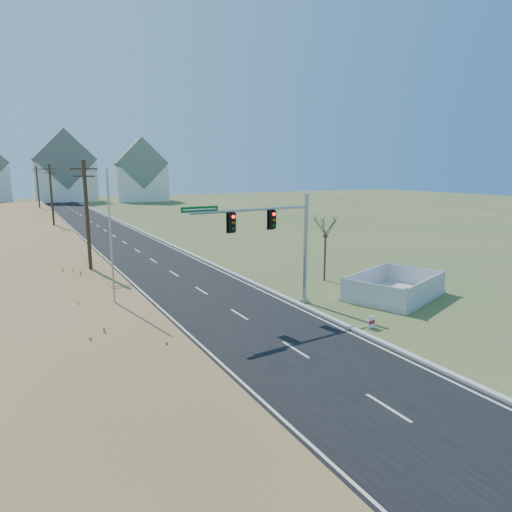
# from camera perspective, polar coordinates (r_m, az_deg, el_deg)

# --- Properties ---
(ground) EXTENTS (260.00, 260.00, 0.00)m
(ground) POSITION_cam_1_polar(r_m,az_deg,el_deg) (23.48, 2.25, -10.11)
(ground) COLOR #4C592B
(ground) RESTS_ON ground
(road) EXTENTS (8.00, 180.00, 0.06)m
(road) POSITION_cam_1_polar(r_m,az_deg,el_deg) (70.28, -18.90, 3.39)
(road) COLOR black
(road) RESTS_ON ground
(curb) EXTENTS (0.30, 180.00, 0.18)m
(curb) POSITION_cam_1_polar(r_m,az_deg,el_deg) (71.05, -15.60, 3.70)
(curb) COLOR #B2AFA8
(curb) RESTS_ON ground
(utility_pole_near) EXTENTS (1.80, 0.26, 9.00)m
(utility_pole_near) POSITION_cam_1_polar(r_m,az_deg,el_deg) (34.40, -20.31, 3.96)
(utility_pole_near) COLOR #422D1E
(utility_pole_near) RESTS_ON ground
(utility_pole_mid) EXTENTS (1.80, 0.26, 9.00)m
(utility_pole_mid) POSITION_cam_1_polar(r_m,az_deg,el_deg) (64.16, -24.17, 6.56)
(utility_pole_mid) COLOR #422D1E
(utility_pole_mid) RESTS_ON ground
(utility_pole_far) EXTENTS (1.80, 0.26, 9.00)m
(utility_pole_far) POSITION_cam_1_polar(r_m,az_deg,el_deg) (94.07, -25.58, 7.50)
(utility_pole_far) COLOR #422D1E
(utility_pole_far) RESTS_ON ground
(condo_n) EXTENTS (15.27, 10.20, 18.54)m
(condo_n) POSITION_cam_1_polar(r_m,az_deg,el_deg) (131.55, -22.81, 9.63)
(condo_n) COLOR white
(condo_n) RESTS_ON ground
(condo_ne) EXTENTS (14.12, 10.51, 16.52)m
(condo_ne) POSITION_cam_1_polar(r_m,az_deg,el_deg) (126.78, -14.19, 9.78)
(condo_ne) COLOR white
(condo_ne) RESTS_ON ground
(traffic_signal_mast) EXTENTS (8.62, 1.06, 6.88)m
(traffic_signal_mast) POSITION_cam_1_polar(r_m,az_deg,el_deg) (27.48, 3.25, 2.16)
(traffic_signal_mast) COLOR #9EA0A5
(traffic_signal_mast) RESTS_ON ground
(fence_enclosure) EXTENTS (7.84, 6.62, 1.53)m
(fence_enclosure) POSITION_cam_1_polar(r_m,az_deg,el_deg) (31.81, 16.85, -4.40)
(fence_enclosure) COLOR #B7B5AD
(fence_enclosure) RESTS_ON ground
(open_sign) EXTENTS (0.53, 0.10, 0.65)m
(open_sign) POSITION_cam_1_polar(r_m,az_deg,el_deg) (25.36, 14.23, -8.02)
(open_sign) COLOR white
(open_sign) RESTS_ON ground
(flagpole) EXTENTS (0.38, 0.38, 8.42)m
(flagpole) POSITION_cam_1_polar(r_m,az_deg,el_deg) (25.45, -17.51, -1.08)
(flagpole) COLOR #B7B5AD
(flagpole) RESTS_ON ground
(bare_tree) EXTENTS (1.99, 1.99, 5.27)m
(bare_tree) POSITION_cam_1_polar(r_m,az_deg,el_deg) (34.60, 8.72, 3.82)
(bare_tree) COLOR #4C3F33
(bare_tree) RESTS_ON ground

